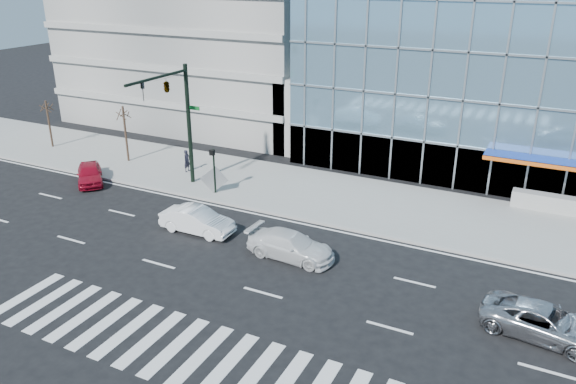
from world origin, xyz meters
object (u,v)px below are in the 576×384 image
object	(u,v)px
silver_suv	(543,322)
pedestrian	(187,161)
tilted_panel	(214,179)
street_tree_far	(46,107)
red_sedan	(90,174)
street_tree_near	(123,114)
white_suv	(291,246)
white_sedan	(197,220)
ped_signal_post	(213,164)
traffic_signal	(173,99)

from	to	relation	value
silver_suv	pedestrian	distance (m)	25.93
pedestrian	tilted_panel	bearing A→B (deg)	-119.62
street_tree_far	red_sedan	distance (m)	10.11
street_tree_near	white_suv	world-z (taller)	street_tree_near
tilted_panel	street_tree_far	bearing A→B (deg)	137.72
white_sedan	street_tree_far	bearing A→B (deg)	68.16
street_tree_near	silver_suv	xyz separation A→B (m)	(29.65, -9.28, -3.11)
ped_signal_post	red_sedan	world-z (taller)	ped_signal_post
white_sedan	red_sedan	world-z (taller)	white_sedan
street_tree_near	white_sedan	size ratio (longest dim) A/B	0.99
ped_signal_post	pedestrian	world-z (taller)	ped_signal_post
traffic_signal	white_suv	size ratio (longest dim) A/B	1.71
silver_suv	white_sedan	world-z (taller)	white_sedan
white_sedan	red_sedan	bearing A→B (deg)	73.83
traffic_signal	red_sedan	distance (m)	8.58
street_tree_near	pedestrian	xyz separation A→B (m)	(5.45, 0.04, -2.83)
street_tree_near	pedestrian	bearing A→B (deg)	0.38
traffic_signal	silver_suv	xyz separation A→B (m)	(22.65, -6.35, -5.49)
street_tree_far	white_suv	size ratio (longest dim) A/B	0.83
street_tree_near	street_tree_far	size ratio (longest dim) A/B	1.09
white_sedan	tilted_panel	distance (m)	5.55
traffic_signal	street_tree_near	size ratio (longest dim) A/B	1.89
ped_signal_post	tilted_panel	xyz separation A→B (m)	(-0.04, 0.06, -1.08)
pedestrian	silver_suv	bearing A→B (deg)	-108.34
red_sedan	white_sedan	bearing A→B (deg)	-61.04
traffic_signal	pedestrian	bearing A→B (deg)	117.58
traffic_signal	tilted_panel	distance (m)	5.68
red_sedan	silver_suv	bearing A→B (deg)	-54.89
red_sedan	white_suv	bearing A→B (deg)	-56.78
white_sedan	silver_suv	bearing A→B (deg)	-96.12
street_tree_far	red_sedan	xyz separation A→B (m)	(8.60, -4.53, -2.77)
white_suv	tilted_panel	distance (m)	9.82
street_tree_near	pedestrian	distance (m)	6.14
white_suv	white_sedan	bearing A→B (deg)	89.36
ped_signal_post	red_sedan	distance (m)	9.23
traffic_signal	silver_suv	distance (m)	24.15
traffic_signal	white_sedan	world-z (taller)	traffic_signal
traffic_signal	pedestrian	world-z (taller)	traffic_signal
ped_signal_post	red_sedan	xyz separation A→B (m)	(-8.90, -1.98, -1.46)
tilted_panel	street_tree_near	bearing A→B (deg)	131.06
tilted_panel	silver_suv	bearing A→B (deg)	-52.69
white_suv	pedestrian	xyz separation A→B (m)	(-12.20, 7.94, 0.27)
white_suv	street_tree_far	bearing A→B (deg)	75.27
red_sedan	tilted_panel	bearing A→B (deg)	-32.69
pedestrian	white_sedan	bearing A→B (deg)	-138.15
white_sedan	pedestrian	size ratio (longest dim) A/B	2.69
ped_signal_post	red_sedan	bearing A→B (deg)	-167.49
white_sedan	pedestrian	world-z (taller)	pedestrian
traffic_signal	street_tree_far	size ratio (longest dim) A/B	2.07
traffic_signal	ped_signal_post	distance (m)	4.75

